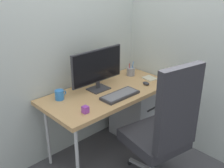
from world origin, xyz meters
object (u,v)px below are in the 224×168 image
at_px(notebook, 149,78).
at_px(coffee_mug, 60,95).
at_px(keyboard, 120,95).
at_px(filing_cabinet, 136,110).
at_px(desk_clamp_accessory, 85,110).
at_px(office_chair, 163,129).
at_px(pen_holder, 131,71).
at_px(monitor, 98,68).
at_px(mouse, 146,83).

xyz_separation_m(notebook, coffee_mug, (-1.05, 0.27, 0.04)).
bearing_deg(keyboard, filing_cabinet, 21.66).
relative_size(keyboard, coffee_mug, 3.39).
distance_m(keyboard, desk_clamp_accessory, 0.46).
height_order(office_chair, desk_clamp_accessory, office_chair).
distance_m(pen_holder, notebook, 0.25).
distance_m(monitor, keyboard, 0.37).
height_order(monitor, pen_holder, monitor).
relative_size(office_chair, notebook, 8.55).
bearing_deg(mouse, monitor, 147.97).
bearing_deg(keyboard, office_chair, -89.76).
bearing_deg(office_chair, monitor, 93.06).
height_order(office_chair, pen_holder, office_chair).
height_order(keyboard, desk_clamp_accessory, desk_clamp_accessory).
relative_size(office_chair, pen_holder, 6.73).
bearing_deg(office_chair, pen_holder, 59.53).
distance_m(office_chair, filing_cabinet, 0.92).
xyz_separation_m(office_chair, coffee_mug, (-0.48, 0.90, 0.18)).
relative_size(office_chair, monitor, 1.93).
distance_m(keyboard, coffee_mug, 0.59).
bearing_deg(keyboard, monitor, 98.26).
xyz_separation_m(monitor, desk_clamp_accessory, (-0.42, -0.31, -0.21)).
height_order(filing_cabinet, desk_clamp_accessory, desk_clamp_accessory).
height_order(notebook, coffee_mug, coffee_mug).
xyz_separation_m(office_chair, notebook, (0.58, 0.63, 0.14)).
xyz_separation_m(filing_cabinet, pen_holder, (0.03, 0.13, 0.46)).
distance_m(filing_cabinet, desk_clamp_accessory, 1.06).
height_order(filing_cabinet, keyboard, keyboard).
distance_m(pen_holder, desk_clamp_accessory, 1.03).
relative_size(filing_cabinet, monitor, 1.02).
bearing_deg(office_chair, keyboard, 90.24).
bearing_deg(desk_clamp_accessory, notebook, 6.45).
bearing_deg(desk_clamp_accessory, mouse, 2.19).
bearing_deg(filing_cabinet, desk_clamp_accessory, -167.11).
bearing_deg(filing_cabinet, mouse, -109.33).
bearing_deg(desk_clamp_accessory, monitor, 36.95).
distance_m(office_chair, desk_clamp_accessory, 0.71).
bearing_deg(monitor, coffee_mug, 170.77).
xyz_separation_m(office_chair, desk_clamp_accessory, (-0.46, 0.51, 0.16)).
relative_size(filing_cabinet, notebook, 4.51).
relative_size(mouse, coffee_mug, 0.67).
bearing_deg(office_chair, notebook, 47.48).
distance_m(notebook, desk_clamp_accessory, 1.05).
height_order(filing_cabinet, pen_holder, pen_holder).
distance_m(keyboard, notebook, 0.59).
bearing_deg(keyboard, pen_holder, 32.52).
distance_m(mouse, desk_clamp_accessory, 0.87).
bearing_deg(office_chair, coffee_mug, 117.94).
height_order(keyboard, pen_holder, pen_holder).
bearing_deg(pen_holder, office_chair, -120.47).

